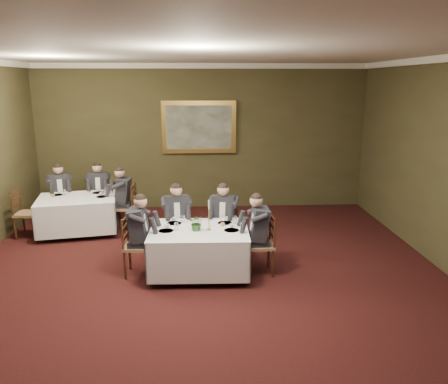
{
  "coord_description": "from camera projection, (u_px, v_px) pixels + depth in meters",
  "views": [
    {
      "loc": [
        -0.0,
        -5.68,
        3.07
      ],
      "look_at": [
        0.39,
        1.92,
        1.15
      ],
      "focal_mm": 35.0,
      "sensor_mm": 36.0,
      "label": 1
    }
  ],
  "objects": [
    {
      "name": "ground",
      "position": [
        204.0,
        303.0,
        6.26
      ],
      "size": [
        10.0,
        10.0,
        0.0
      ],
      "primitive_type": "plane",
      "color": "black",
      "rests_on": "ground"
    },
    {
      "name": "ceiling",
      "position": [
        201.0,
        46.0,
        5.4
      ],
      "size": [
        8.0,
        10.0,
        0.1
      ],
      "primitive_type": "cube",
      "color": "silver",
      "rests_on": "back_wall"
    },
    {
      "name": "back_wall",
      "position": [
        202.0,
        138.0,
        10.67
      ],
      "size": [
        8.0,
        0.1,
        3.5
      ],
      "primitive_type": "cube",
      "color": "#37331B",
      "rests_on": "ground"
    },
    {
      "name": "crown_molding",
      "position": [
        201.0,
        52.0,
        5.41
      ],
      "size": [
        8.0,
        10.0,
        0.12
      ],
      "color": "white",
      "rests_on": "back_wall"
    },
    {
      "name": "table_main",
      "position": [
        199.0,
        248.0,
        7.11
      ],
      "size": [
        1.63,
        1.26,
        0.67
      ],
      "rotation": [
        0.0,
        0.0,
        -0.03
      ],
      "color": "black",
      "rests_on": "ground"
    },
    {
      "name": "table_second",
      "position": [
        78.0,
        212.0,
        9.05
      ],
      "size": [
        1.75,
        1.45,
        0.67
      ],
      "rotation": [
        0.0,
        0.0,
        0.18
      ],
      "color": "black",
      "rests_on": "ground"
    },
    {
      "name": "chair_main_backleft",
      "position": [
        177.0,
        240.0,
        7.94
      ],
      "size": [
        0.5,
        0.48,
        1.0
      ],
      "rotation": [
        0.0,
        0.0,
        3.3
      ],
      "color": "#8D6B48",
      "rests_on": "ground"
    },
    {
      "name": "diner_main_backleft",
      "position": [
        177.0,
        228.0,
        7.87
      ],
      "size": [
        0.47,
        0.54,
        1.35
      ],
      "rotation": [
        0.0,
        0.0,
        3.3
      ],
      "color": "black",
      "rests_on": "chair_main_backleft"
    },
    {
      "name": "chair_main_backright",
      "position": [
        224.0,
        239.0,
        7.96
      ],
      "size": [
        0.54,
        0.52,
        1.0
      ],
      "rotation": [
        0.0,
        0.0,
        2.87
      ],
      "color": "#8D6B48",
      "rests_on": "ground"
    },
    {
      "name": "diner_main_backright",
      "position": [
        224.0,
        228.0,
        7.89
      ],
      "size": [
        0.51,
        0.57,
        1.35
      ],
      "rotation": [
        0.0,
        0.0,
        2.87
      ],
      "color": "black",
      "rests_on": "chair_main_backright"
    },
    {
      "name": "chair_main_endleft",
      "position": [
        138.0,
        258.0,
        7.13
      ],
      "size": [
        0.44,
        0.46,
        1.0
      ],
      "rotation": [
        0.0,
        0.0,
        -1.62
      ],
      "color": "#8D6B48",
      "rests_on": "ground"
    },
    {
      "name": "diner_main_endleft",
      "position": [
        138.0,
        245.0,
        7.07
      ],
      "size": [
        0.5,
        0.43,
        1.35
      ],
      "rotation": [
        0.0,
        0.0,
        -1.62
      ],
      "color": "black",
      "rests_on": "chair_main_endleft"
    },
    {
      "name": "chair_main_endright",
      "position": [
        261.0,
        257.0,
        7.18
      ],
      "size": [
        0.43,
        0.45,
        1.0
      ],
      "rotation": [
        0.0,
        0.0,
        1.61
      ],
      "color": "#8D6B48",
      "rests_on": "ground"
    },
    {
      "name": "diner_main_endright",
      "position": [
        260.0,
        244.0,
        7.12
      ],
      "size": [
        0.49,
        0.43,
        1.35
      ],
      "rotation": [
        0.0,
        0.0,
        1.61
      ],
      "color": "black",
      "rests_on": "chair_main_endright"
    },
    {
      "name": "chair_sec_backleft",
      "position": [
        62.0,
        210.0,
        9.76
      ],
      "size": [
        0.56,
        0.55,
        1.0
      ],
      "rotation": [
        0.0,
        0.0,
        3.51
      ],
      "color": "#8D6B48",
      "rests_on": "ground"
    },
    {
      "name": "diner_sec_backleft",
      "position": [
        61.0,
        201.0,
        9.69
      ],
      "size": [
        0.55,
        0.59,
        1.35
      ],
      "rotation": [
        0.0,
        0.0,
        3.51
      ],
      "color": "black",
      "rests_on": "chair_sec_backleft"
    },
    {
      "name": "chair_sec_backright",
      "position": [
        101.0,
        208.0,
        9.94
      ],
      "size": [
        0.48,
        0.46,
        1.0
      ],
      "rotation": [
        0.0,
        0.0,
        3.25
      ],
      "color": "#8D6B48",
      "rests_on": "ground"
    },
    {
      "name": "diner_sec_backright",
      "position": [
        100.0,
        198.0,
        9.87
      ],
      "size": [
        0.45,
        0.52,
        1.35
      ],
      "rotation": [
        0.0,
        0.0,
        3.25
      ],
      "color": "black",
      "rests_on": "chair_sec_backright"
    },
    {
      "name": "chair_sec_endright",
      "position": [
        127.0,
        217.0,
        9.31
      ],
      "size": [
        0.45,
        0.47,
        1.0
      ],
      "rotation": [
        0.0,
        0.0,
        1.51
      ],
      "color": "#8D6B48",
      "rests_on": "ground"
    },
    {
      "name": "diner_sec_endright",
      "position": [
        125.0,
        206.0,
        9.25
      ],
      "size": [
        0.51,
        0.44,
        1.35
      ],
      "rotation": [
        0.0,
        0.0,
        1.51
      ],
      "color": "black",
      "rests_on": "chair_sec_endright"
    },
    {
      "name": "chair_sec_endleft",
      "position": [
        28.0,
        223.0,
        8.88
      ],
      "size": [
        0.44,
        0.46,
        1.0
      ],
      "rotation": [
        0.0,
        0.0,
        -1.61
      ],
      "color": "#8D6B48",
      "rests_on": "ground"
    },
    {
      "name": "centerpiece",
      "position": [
        197.0,
        222.0,
        6.96
      ],
      "size": [
        0.29,
        0.27,
        0.28
      ],
      "primitive_type": "imported",
      "rotation": [
        0.0,
        0.0,
        -0.21
      ],
      "color": "#2D5926",
      "rests_on": "table_main"
    },
    {
      "name": "candlestick",
      "position": [
        209.0,
        219.0,
        6.97
      ],
      "size": [
        0.07,
        0.07,
        0.51
      ],
      "color": "#B59337",
      "rests_on": "table_main"
    },
    {
      "name": "place_setting_table_main",
      "position": [
        177.0,
        221.0,
        7.37
      ],
      "size": [
        0.33,
        0.31,
        0.14
      ],
      "color": "white",
      "rests_on": "table_main"
    },
    {
      "name": "place_setting_table_second",
      "position": [
        60.0,
        193.0,
        9.21
      ],
      "size": [
        0.33,
        0.31,
        0.14
      ],
      "color": "white",
      "rests_on": "table_second"
    },
    {
      "name": "painting",
      "position": [
        199.0,
        127.0,
        10.54
      ],
      "size": [
        1.79,
        0.09,
        1.26
      ],
      "color": "#DDA350",
      "rests_on": "back_wall"
    }
  ]
}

